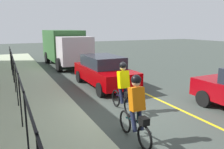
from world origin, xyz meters
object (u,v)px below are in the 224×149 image
Objects in this scene: cyclist_lead at (123,87)px; box_truck_background at (65,46)px; cyclist_follow at (136,109)px; parked_sedan_rear at (104,71)px.

box_truck_background reaches higher than cyclist_lead.
parked_sedan_rear is at bearing -13.28° from cyclist_follow.
parked_sedan_rear is at bearing 0.26° from box_truck_background.
cyclist_follow is at bearing -6.86° from box_truck_background.
cyclist_follow is 5.79m from parked_sedan_rear.
cyclist_follow is 13.06m from box_truck_background.
cyclist_lead is 10.97m from box_truck_background.
cyclist_lead is 0.41× the size of parked_sedan_rear.
box_truck_background is at bearing -1.55° from cyclist_lead.
cyclist_lead is 3.63m from parked_sedan_rear.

